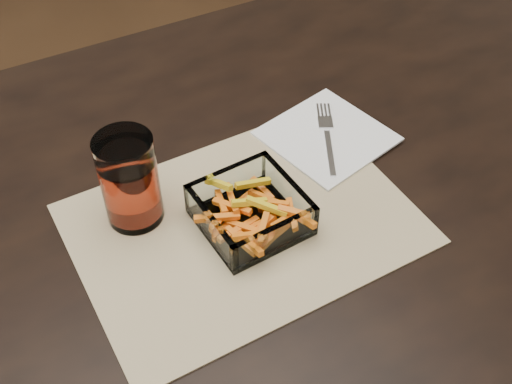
# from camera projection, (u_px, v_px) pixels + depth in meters

# --- Properties ---
(dining_table) EXTENTS (1.60, 0.90, 0.75)m
(dining_table) POSITION_uv_depth(u_px,v_px,m) (209.00, 237.00, 0.98)
(dining_table) COLOR black
(dining_table) RESTS_ON ground
(placemat) EXTENTS (0.46, 0.34, 0.00)m
(placemat) POSITION_uv_depth(u_px,v_px,m) (244.00, 224.00, 0.88)
(placemat) COLOR tan
(placemat) RESTS_ON dining_table
(glass_bowl) EXTENTS (0.14, 0.14, 0.05)m
(glass_bowl) POSITION_uv_depth(u_px,v_px,m) (250.00, 212.00, 0.86)
(glass_bowl) COLOR white
(glass_bowl) RESTS_ON placemat
(tumbler) EXTENTS (0.08, 0.08, 0.14)m
(tumbler) POSITION_uv_depth(u_px,v_px,m) (130.00, 183.00, 0.84)
(tumbler) COLOR white
(tumbler) RESTS_ON placemat
(napkin) EXTENTS (0.20, 0.20, 0.00)m
(napkin) POSITION_uv_depth(u_px,v_px,m) (327.00, 136.00, 1.00)
(napkin) COLOR white
(napkin) RESTS_ON placemat
(fork) EXTENTS (0.09, 0.16, 0.00)m
(fork) POSITION_uv_depth(u_px,v_px,m) (327.00, 135.00, 0.99)
(fork) COLOR silver
(fork) RESTS_ON napkin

